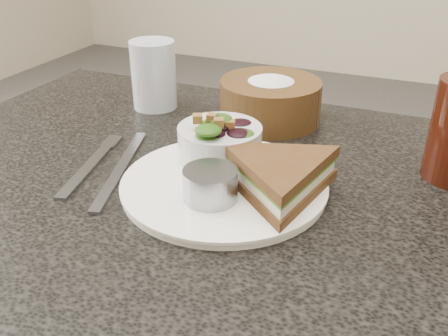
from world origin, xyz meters
TOP-DOWN VIEW (x-y plane):
  - dinner_plate at (-0.00, -0.00)m, footprint 0.26×0.26m
  - sandwich at (0.07, -0.00)m, footprint 0.24×0.24m
  - salad_bowl at (-0.03, 0.05)m, footprint 0.12×0.12m
  - dressing_ramekin at (-0.00, -0.05)m, footprint 0.08×0.08m
  - orange_wedge at (0.03, 0.05)m, footprint 0.10×0.10m
  - fork at (-0.20, -0.03)m, footprint 0.05×0.17m
  - knife at (-0.15, -0.01)m, footprint 0.08×0.22m
  - bread_basket at (-0.02, 0.24)m, footprint 0.21×0.21m
  - water_glass at (-0.23, 0.22)m, footprint 0.08×0.08m

SIDE VIEW (x-z plane):
  - knife at x=-0.15m, z-range 0.75..0.75m
  - fork at x=-0.20m, z-range 0.75..0.75m
  - dinner_plate at x=0.00m, z-range 0.75..0.76m
  - orange_wedge at x=0.03m, z-range 0.76..0.79m
  - dressing_ramekin at x=0.00m, z-range 0.76..0.80m
  - sandwich at x=0.07m, z-range 0.76..0.81m
  - salad_bowl at x=-0.03m, z-range 0.76..0.83m
  - bread_basket at x=-0.02m, z-range 0.75..0.84m
  - water_glass at x=-0.23m, z-range 0.75..0.87m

